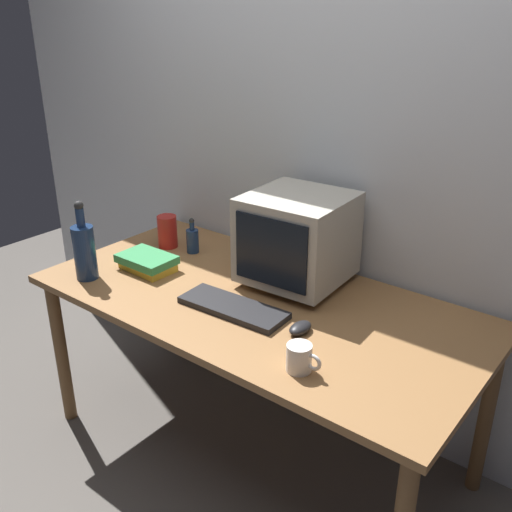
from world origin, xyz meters
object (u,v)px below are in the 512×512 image
at_px(crt_monitor, 297,239).
at_px(keyboard, 233,308).
at_px(mug, 300,358).
at_px(bottle_tall, 84,250).
at_px(metal_canister, 167,231).
at_px(book_stack, 147,262).
at_px(computer_mouse, 300,328).
at_px(bottle_short, 193,240).

relative_size(crt_monitor, keyboard, 0.97).
bearing_deg(crt_monitor, mug, -54.33).
xyz_separation_m(bottle_tall, metal_canister, (0.02, 0.44, -0.05)).
bearing_deg(book_stack, mug, -12.71).
height_order(keyboard, computer_mouse, computer_mouse).
bearing_deg(computer_mouse, mug, -54.68).
distance_m(computer_mouse, bottle_short, 0.83).
distance_m(keyboard, computer_mouse, 0.28).
distance_m(mug, metal_canister, 1.14).
bearing_deg(crt_monitor, metal_canister, -175.19).
height_order(crt_monitor, computer_mouse, crt_monitor).
bearing_deg(keyboard, mug, -24.75).
bearing_deg(crt_monitor, bottle_short, -176.39).
bearing_deg(bottle_short, mug, -27.18).
distance_m(bottle_short, book_stack, 0.26).
bearing_deg(mug, keyboard, 158.29).
distance_m(crt_monitor, computer_mouse, 0.43).
height_order(computer_mouse, metal_canister, metal_canister).
relative_size(computer_mouse, book_stack, 0.42).
bearing_deg(book_stack, keyboard, -5.11).
bearing_deg(keyboard, book_stack, 171.85).
bearing_deg(bottle_short, book_stack, -94.41).
bearing_deg(computer_mouse, bottle_short, 161.90).
height_order(crt_monitor, bottle_short, crt_monitor).
height_order(bottle_tall, mug, bottle_tall).
bearing_deg(crt_monitor, bottle_tall, -144.58).
relative_size(bottle_tall, mug, 2.79).
distance_m(bottle_tall, mug, 1.07).
bearing_deg(book_stack, metal_canister, 116.84).
xyz_separation_m(crt_monitor, bottle_short, (-0.55, -0.03, -0.13)).
distance_m(keyboard, metal_canister, 0.70).
bearing_deg(computer_mouse, keyboard, -173.53).
distance_m(bottle_tall, metal_canister, 0.45).
bearing_deg(metal_canister, keyboard, -23.74).
xyz_separation_m(computer_mouse, book_stack, (-0.80, 0.02, 0.02)).
height_order(keyboard, metal_canister, metal_canister).
bearing_deg(bottle_tall, bottle_short, 71.63).
relative_size(crt_monitor, bottle_short, 2.47).
height_order(bottle_short, metal_canister, bottle_short).
bearing_deg(bottle_tall, computer_mouse, 11.25).
relative_size(computer_mouse, mug, 0.83).
bearing_deg(mug, computer_mouse, 123.80).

